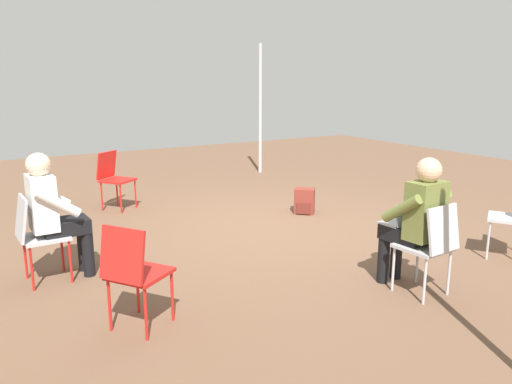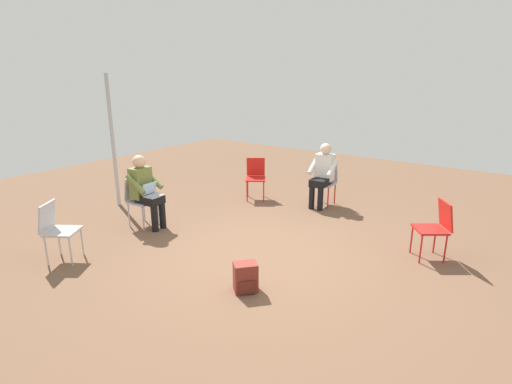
{
  "view_description": "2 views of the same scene",
  "coord_description": "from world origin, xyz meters",
  "px_view_note": "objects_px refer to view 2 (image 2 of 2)",
  "views": [
    {
      "loc": [
        -3.28,
        -5.2,
        1.91
      ],
      "look_at": [
        -0.29,
        -0.15,
        0.55
      ],
      "focal_mm": 35.0,
      "sensor_mm": 36.0,
      "label": 1
    },
    {
      "loc": [
        4.26,
        3.0,
        2.54
      ],
      "look_at": [
        -0.39,
        -0.33,
        0.83
      ],
      "focal_mm": 28.0,
      "sensor_mm": 36.0,
      "label": 2
    }
  ],
  "objects_px": {
    "chair_northwest": "(436,225)",
    "backpack_near_laptop_user": "(245,279)",
    "chair_west": "(326,180)",
    "person_in_white": "(323,172)",
    "chair_southwest": "(256,175)",
    "person_with_laptop": "(145,188)",
    "chair_south": "(139,197)",
    "chair_southeast": "(57,227)"
  },
  "relations": [
    {
      "from": "chair_southeast",
      "to": "backpack_near_laptop_user",
      "type": "xyz_separation_m",
      "value": [
        -0.86,
        2.62,
        -0.34
      ]
    },
    {
      "from": "chair_south",
      "to": "chair_southeast",
      "type": "bearing_deg",
      "value": 2.78
    },
    {
      "from": "chair_west",
      "to": "chair_south",
      "type": "relative_size",
      "value": 1.0
    },
    {
      "from": "chair_southeast",
      "to": "backpack_near_laptop_user",
      "type": "distance_m",
      "value": 2.77
    },
    {
      "from": "chair_northwest",
      "to": "person_in_white",
      "type": "distance_m",
      "value": 2.63
    },
    {
      "from": "person_with_laptop",
      "to": "backpack_near_laptop_user",
      "type": "relative_size",
      "value": 3.44
    },
    {
      "from": "person_with_laptop",
      "to": "backpack_near_laptop_user",
      "type": "distance_m",
      "value": 2.77
    },
    {
      "from": "chair_southeast",
      "to": "chair_northwest",
      "type": "relative_size",
      "value": 1.0
    },
    {
      "from": "chair_northwest",
      "to": "person_in_white",
      "type": "bearing_deg",
      "value": 27.42
    },
    {
      "from": "chair_south",
      "to": "chair_southwest",
      "type": "relative_size",
      "value": 1.0
    },
    {
      "from": "chair_northwest",
      "to": "person_in_white",
      "type": "xyz_separation_m",
      "value": [
        -1.18,
        -2.34,
        0.2
      ]
    },
    {
      "from": "chair_southwest",
      "to": "person_in_white",
      "type": "bearing_deg",
      "value": 159.34
    },
    {
      "from": "person_with_laptop",
      "to": "person_in_white",
      "type": "bearing_deg",
      "value": 141.12
    },
    {
      "from": "chair_south",
      "to": "person_with_laptop",
      "type": "distance_m",
      "value": 0.26
    },
    {
      "from": "chair_west",
      "to": "chair_south",
      "type": "bearing_deg",
      "value": 51.9
    },
    {
      "from": "chair_southeast",
      "to": "person_with_laptop",
      "type": "bearing_deg",
      "value": 147.6
    },
    {
      "from": "chair_south",
      "to": "person_in_white",
      "type": "height_order",
      "value": "person_in_white"
    },
    {
      "from": "chair_southeast",
      "to": "chair_southwest",
      "type": "relative_size",
      "value": 1.0
    },
    {
      "from": "person_with_laptop",
      "to": "person_in_white",
      "type": "relative_size",
      "value": 1.0
    },
    {
      "from": "chair_west",
      "to": "chair_southwest",
      "type": "distance_m",
      "value": 1.45
    },
    {
      "from": "chair_southwest",
      "to": "person_in_white",
      "type": "xyz_separation_m",
      "value": [
        -0.33,
        1.37,
        0.2
      ]
    },
    {
      "from": "person_in_white",
      "to": "backpack_near_laptop_user",
      "type": "xyz_separation_m",
      "value": [
        3.45,
        0.72,
        -0.54
      ]
    },
    {
      "from": "person_with_laptop",
      "to": "backpack_near_laptop_user",
      "type": "bearing_deg",
      "value": 71.07
    },
    {
      "from": "chair_southwest",
      "to": "person_in_white",
      "type": "relative_size",
      "value": 0.69
    },
    {
      "from": "person_in_white",
      "to": "chair_west",
      "type": "bearing_deg",
      "value": -90.0
    },
    {
      "from": "chair_southeast",
      "to": "person_in_white",
      "type": "relative_size",
      "value": 0.69
    },
    {
      "from": "chair_west",
      "to": "chair_northwest",
      "type": "bearing_deg",
      "value": 147.43
    },
    {
      "from": "chair_northwest",
      "to": "chair_west",
      "type": "bearing_deg",
      "value": 24.35
    },
    {
      "from": "chair_west",
      "to": "person_in_white",
      "type": "height_order",
      "value": "person_in_white"
    },
    {
      "from": "chair_west",
      "to": "person_in_white",
      "type": "relative_size",
      "value": 0.69
    },
    {
      "from": "chair_northwest",
      "to": "backpack_near_laptop_user",
      "type": "height_order",
      "value": "chair_northwest"
    },
    {
      "from": "chair_northwest",
      "to": "chair_southwest",
      "type": "relative_size",
      "value": 1.0
    },
    {
      "from": "chair_southeast",
      "to": "chair_southwest",
      "type": "bearing_deg",
      "value": 139.44
    },
    {
      "from": "chair_southwest",
      "to": "person_in_white",
      "type": "height_order",
      "value": "person_in_white"
    },
    {
      "from": "chair_west",
      "to": "chair_southwest",
      "type": "relative_size",
      "value": 1.0
    },
    {
      "from": "chair_northwest",
      "to": "chair_south",
      "type": "height_order",
      "value": "same"
    },
    {
      "from": "chair_southeast",
      "to": "backpack_near_laptop_user",
      "type": "relative_size",
      "value": 2.36
    },
    {
      "from": "chair_south",
      "to": "backpack_near_laptop_user",
      "type": "relative_size",
      "value": 2.36
    },
    {
      "from": "chair_west",
      "to": "chair_south",
      "type": "xyz_separation_m",
      "value": [
        2.92,
        -2.08,
        0.0
      ]
    },
    {
      "from": "chair_southwest",
      "to": "backpack_near_laptop_user",
      "type": "xyz_separation_m",
      "value": [
        3.11,
        2.08,
        -0.34
      ]
    },
    {
      "from": "person_with_laptop",
      "to": "person_in_white",
      "type": "height_order",
      "value": "same"
    },
    {
      "from": "person_with_laptop",
      "to": "chair_south",
      "type": "bearing_deg",
      "value": -90.0
    }
  ]
}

